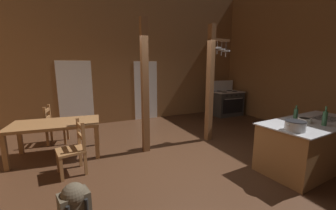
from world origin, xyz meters
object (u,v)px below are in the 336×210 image
Objects in this scene: stove_range at (226,103)px; ladderback_chair_by_post at (55,125)px; bottle_tall_on_counter at (296,113)px; kitchen_island at (311,144)px; ladderback_chair_near_window at (74,149)px; stockpot_on_counter at (295,126)px; bottle_short_on_counter at (325,118)px; mixing_bowl_on_counter at (304,120)px; dining_table at (56,127)px; backpack at (75,206)px.

stove_range is 1.39× the size of ladderback_chair_by_post.
bottle_tall_on_counter is at bearing -111.61° from stove_range.
kitchen_island is 2.35× the size of ladderback_chair_near_window.
bottle_tall_on_counter reaches higher than stockpot_on_counter.
bottle_short_on_counter is (0.73, -0.03, 0.05)m from stockpot_on_counter.
kitchen_island is 0.53m from mixing_bowl_on_counter.
stockpot_on_counter is (3.52, -2.73, 0.31)m from dining_table.
bottle_tall_on_counter is at bearing 85.97° from bottle_short_on_counter.
ladderback_chair_near_window is 3.72m from stockpot_on_counter.
stockpot_on_counter is 1.47× the size of bottle_tall_on_counter.
stove_range is at bearing 35.06° from backpack.
stove_range is 1.39× the size of ladderback_chair_near_window.
stockpot_on_counter is at bearing -29.50° from ladderback_chair_near_window.
kitchen_island is at bearing -21.65° from ladderback_chair_near_window.
bottle_short_on_counter is (0.09, -0.28, 0.10)m from mixing_bowl_on_counter.
bottle_short_on_counter reaches higher than stockpot_on_counter.
stockpot_on_counter reaches higher than ladderback_chair_by_post.
kitchen_island is at bearing -29.96° from dining_table.
dining_table is 2.41m from backpack.
stove_range is 5.93m from ladderback_chair_near_window.
stove_range is 0.74× the size of dining_table.
dining_table is 1.88× the size of ladderback_chair_near_window.
ladderback_chair_by_post is 5.45m from mixing_bowl_on_counter.
kitchen_island is 1.02m from stockpot_on_counter.
ladderback_chair_near_window is 1.84m from ladderback_chair_by_post.
stove_range is 6.25× the size of mixing_bowl_on_counter.
bottle_tall_on_counter is (4.00, 0.14, 0.67)m from backpack.
mixing_bowl_on_counter is (4.16, -2.48, 0.27)m from dining_table.
dining_table is 4.47m from stockpot_on_counter.
ladderback_chair_by_post is 5.41m from bottle_tall_on_counter.
dining_table is at bearing 152.61° from bottle_tall_on_counter.
kitchen_island is 0.63m from bottle_short_on_counter.
backpack is at bearing -90.68° from ladderback_chair_near_window.
kitchen_island is at bearing -74.51° from bottle_tall_on_counter.
bottle_tall_on_counter is at bearing 33.13° from stockpot_on_counter.
stove_range reaches higher than backpack.
ladderback_chair_near_window is 4.50× the size of mixing_bowl_on_counter.
ladderback_chair_by_post is at bearing 96.87° from backpack.
ladderback_chair_near_window is at bearing -156.46° from stove_range.
stove_range is at bearing 68.02° from mixing_bowl_on_counter.
backpack is (-5.46, -3.83, -0.17)m from stove_range.
stockpot_on_counter is 0.92m from bottle_tall_on_counter.
stove_range is 4.27m from mixing_bowl_on_counter.
backpack is 2.82× the size of mixing_bowl_on_counter.
ladderback_chair_near_window is (-5.44, -2.37, -0.03)m from stove_range.
kitchen_island is 5.05m from dining_table.
bottle_tall_on_counter reaches higher than mixing_bowl_on_counter.
ladderback_chair_by_post is at bearing 102.85° from ladderback_chair_near_window.
stove_range is 3.93× the size of bottle_short_on_counter.
bottle_tall_on_counter is at bearing 2.07° from backpack.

